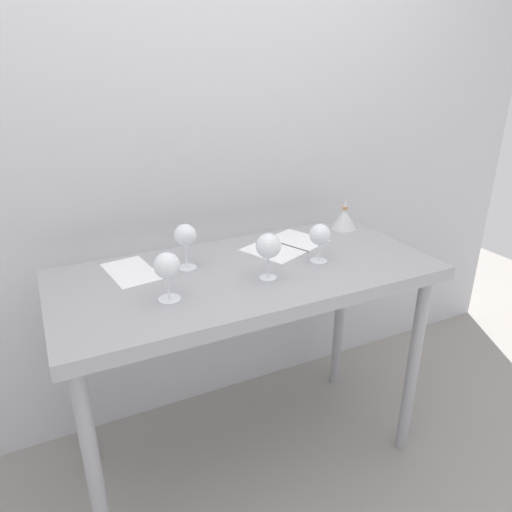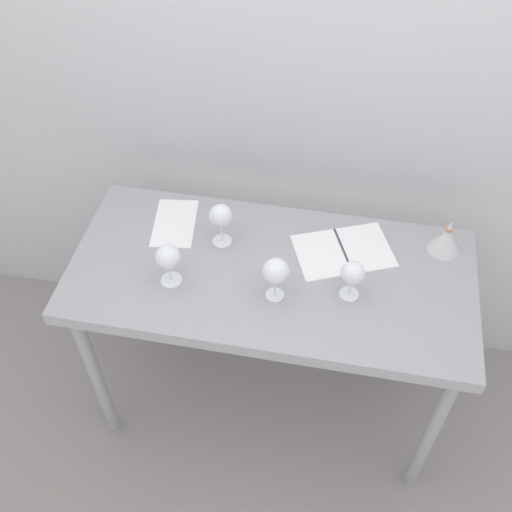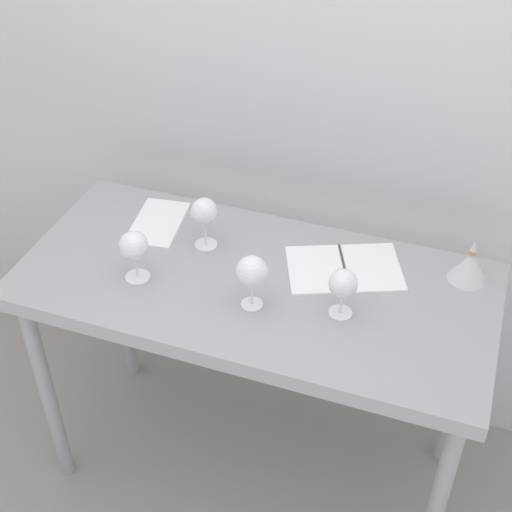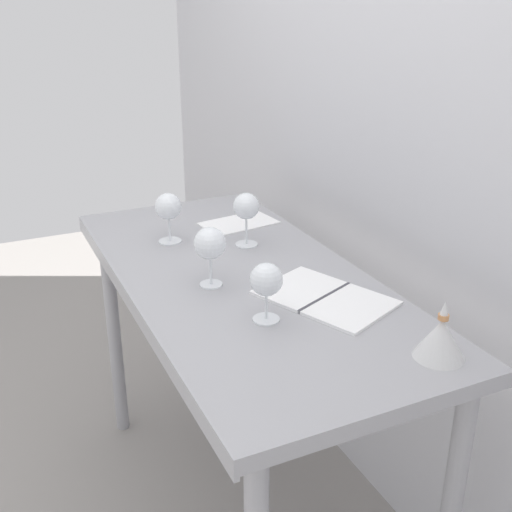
{
  "view_description": "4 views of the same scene",
  "coord_description": "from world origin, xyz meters",
  "px_view_note": "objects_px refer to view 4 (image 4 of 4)",
  "views": [
    {
      "loc": [
        -0.66,
        -1.43,
        1.61
      ],
      "look_at": [
        0.04,
        0.0,
        0.94
      ],
      "focal_mm": 32.84,
      "sensor_mm": 36.0,
      "label": 1
    },
    {
      "loc": [
        0.2,
        -1.35,
        2.47
      ],
      "look_at": [
        -0.05,
        -0.04,
        1.0
      ],
      "focal_mm": 42.29,
      "sensor_mm": 36.0,
      "label": 2
    },
    {
      "loc": [
        0.54,
        -1.51,
        2.27
      ],
      "look_at": [
        -0.01,
        0.04,
        0.95
      ],
      "focal_mm": 50.41,
      "sensor_mm": 36.0,
      "label": 3
    },
    {
      "loc": [
        1.49,
        -0.66,
        1.64
      ],
      "look_at": [
        0.03,
        0.02,
        0.96
      ],
      "focal_mm": 44.26,
      "sensor_mm": 36.0,
      "label": 4
    }
  ],
  "objects_px": {
    "wine_glass_near_left": "(168,208)",
    "tasting_sheet_upper": "(239,223)",
    "wine_glass_near_right": "(266,281)",
    "decanter_funnel": "(441,338)",
    "wine_glass_far_left": "(246,208)",
    "wine_glass_near_center": "(210,245)",
    "open_notebook": "(325,298)"
  },
  "relations": [
    {
      "from": "wine_glass_near_left",
      "to": "open_notebook",
      "type": "xyz_separation_m",
      "value": [
        0.56,
        0.24,
        -0.11
      ]
    },
    {
      "from": "open_notebook",
      "to": "tasting_sheet_upper",
      "type": "bearing_deg",
      "value": 154.59
    },
    {
      "from": "wine_glass_near_center",
      "to": "decanter_funnel",
      "type": "relative_size",
      "value": 1.22
    },
    {
      "from": "wine_glass_near_right",
      "to": "decanter_funnel",
      "type": "bearing_deg",
      "value": 40.89
    },
    {
      "from": "open_notebook",
      "to": "decanter_funnel",
      "type": "xyz_separation_m",
      "value": [
        0.35,
        0.08,
        0.04
      ]
    },
    {
      "from": "wine_glass_near_center",
      "to": "wine_glass_far_left",
      "type": "xyz_separation_m",
      "value": [
        -0.23,
        0.21,
        0.0
      ]
    },
    {
      "from": "wine_glass_near_right",
      "to": "tasting_sheet_upper",
      "type": "height_order",
      "value": "wine_glass_near_right"
    },
    {
      "from": "open_notebook",
      "to": "tasting_sheet_upper",
      "type": "relative_size",
      "value": 1.57
    },
    {
      "from": "wine_glass_far_left",
      "to": "wine_glass_near_center",
      "type": "bearing_deg",
      "value": -42.62
    },
    {
      "from": "open_notebook",
      "to": "wine_glass_near_right",
      "type": "bearing_deg",
      "value": -101.82
    },
    {
      "from": "wine_glass_far_left",
      "to": "tasting_sheet_upper",
      "type": "xyz_separation_m",
      "value": [
        -0.19,
        0.06,
        -0.12
      ]
    },
    {
      "from": "wine_glass_near_right",
      "to": "wine_glass_near_left",
      "type": "height_order",
      "value": "wine_glass_near_left"
    },
    {
      "from": "open_notebook",
      "to": "tasting_sheet_upper",
      "type": "distance_m",
      "value": 0.63
    },
    {
      "from": "wine_glass_near_right",
      "to": "wine_glass_far_left",
      "type": "relative_size",
      "value": 0.88
    },
    {
      "from": "wine_glass_far_left",
      "to": "open_notebook",
      "type": "bearing_deg",
      "value": 3.81
    },
    {
      "from": "wine_glass_near_center",
      "to": "wine_glass_far_left",
      "type": "distance_m",
      "value": 0.31
    },
    {
      "from": "wine_glass_near_left",
      "to": "tasting_sheet_upper",
      "type": "bearing_deg",
      "value": 103.55
    },
    {
      "from": "wine_glass_near_right",
      "to": "wine_glass_far_left",
      "type": "distance_m",
      "value": 0.5
    },
    {
      "from": "wine_glass_near_center",
      "to": "open_notebook",
      "type": "distance_m",
      "value": 0.34
    },
    {
      "from": "wine_glass_far_left",
      "to": "wine_glass_near_left",
      "type": "height_order",
      "value": "wine_glass_far_left"
    },
    {
      "from": "decanter_funnel",
      "to": "tasting_sheet_upper",
      "type": "bearing_deg",
      "value": -176.94
    },
    {
      "from": "wine_glass_far_left",
      "to": "decanter_funnel",
      "type": "distance_m",
      "value": 0.79
    },
    {
      "from": "wine_glass_near_left",
      "to": "decanter_funnel",
      "type": "relative_size",
      "value": 1.18
    },
    {
      "from": "decanter_funnel",
      "to": "wine_glass_far_left",
      "type": "bearing_deg",
      "value": -171.97
    },
    {
      "from": "wine_glass_near_center",
      "to": "wine_glass_near_left",
      "type": "xyz_separation_m",
      "value": [
        -0.36,
        -0.0,
        -0.0
      ]
    },
    {
      "from": "wine_glass_near_center",
      "to": "wine_glass_far_left",
      "type": "bearing_deg",
      "value": 137.38
    },
    {
      "from": "wine_glass_near_center",
      "to": "tasting_sheet_upper",
      "type": "relative_size",
      "value": 0.67
    },
    {
      "from": "wine_glass_far_left",
      "to": "wine_glass_near_left",
      "type": "relative_size",
      "value": 1.06
    },
    {
      "from": "wine_glass_near_right",
      "to": "decanter_funnel",
      "type": "xyz_separation_m",
      "value": [
        0.31,
        0.27,
        -0.06
      ]
    },
    {
      "from": "decanter_funnel",
      "to": "wine_glass_near_right",
      "type": "bearing_deg",
      "value": -139.11
    },
    {
      "from": "wine_glass_near_left",
      "to": "tasting_sheet_upper",
      "type": "distance_m",
      "value": 0.3
    },
    {
      "from": "open_notebook",
      "to": "decanter_funnel",
      "type": "height_order",
      "value": "decanter_funnel"
    }
  ]
}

